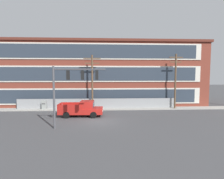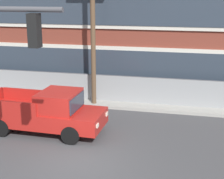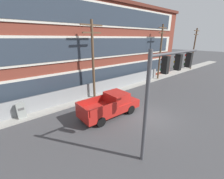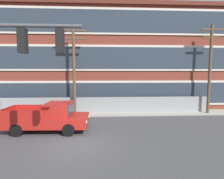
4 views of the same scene
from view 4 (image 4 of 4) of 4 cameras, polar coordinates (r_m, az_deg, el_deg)
name	(u,v)px [view 4 (image 4 of 4)]	position (r m, az deg, el deg)	size (l,w,h in m)	color
ground_plane	(79,146)	(10.25, -10.85, -17.59)	(160.00, 160.00, 0.00)	#424244
sidewalk_building_side	(89,114)	(16.98, -7.50, -7.81)	(80.00, 1.86, 0.16)	#9E9B93
brick_mill_building	(67,61)	(22.95, -14.58, 9.08)	(42.18, 10.71, 10.89)	brown
chain_link_fence	(84,106)	(16.96, -9.27, -5.18)	(24.28, 0.06, 1.67)	gray
pickup_truck_red	(49,118)	(12.78, -19.77, -8.67)	(5.56, 2.29, 1.96)	#AD1E19
utility_pole_near_corner	(74,66)	(16.13, -12.33, 7.42)	(2.53, 0.26, 8.18)	brown
utility_pole_midblock	(210,66)	(18.77, 29.36, 6.69)	(2.05, 0.26, 8.41)	brown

